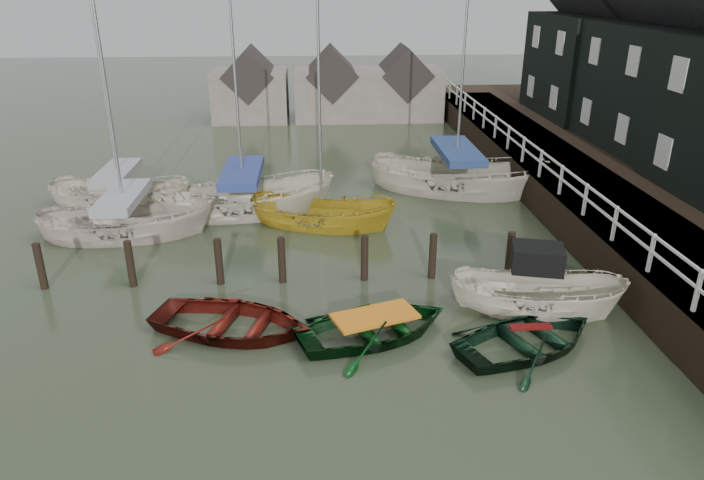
{
  "coord_description": "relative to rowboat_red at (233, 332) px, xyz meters",
  "views": [
    {
      "loc": [
        -0.2,
        -13.55,
        8.25
      ],
      "look_at": [
        0.81,
        2.71,
        1.4
      ],
      "focal_mm": 32.0,
      "sensor_mm": 36.0,
      "label": 1
    }
  ],
  "objects": [
    {
      "name": "mooring_pilings",
      "position": [
        1.24,
        2.75,
        0.5
      ],
      "size": [
        13.72,
        0.22,
        1.8
      ],
      "color": "black",
      "rests_on": "ground"
    },
    {
      "name": "ground",
      "position": [
        2.35,
        -0.25,
        0.0
      ],
      "size": [
        120.0,
        120.0,
        0.0
      ],
      "primitive_type": "plane",
      "color": "#2E3723",
      "rests_on": "ground"
    },
    {
      "name": "motorboat",
      "position": [
        7.89,
        0.53,
        0.09
      ],
      "size": [
        4.81,
        2.78,
        2.7
      ],
      "rotation": [
        0.0,
        0.0,
        1.32
      ],
      "color": "silver",
      "rests_on": "ground"
    },
    {
      "name": "sailboat_e",
      "position": [
        -5.38,
        9.74,
        0.07
      ],
      "size": [
        6.12,
        3.36,
        10.58
      ],
      "rotation": [
        0.0,
        0.0,
        1.36
      ],
      "color": "beige",
      "rests_on": "ground"
    },
    {
      "name": "sailboat_a",
      "position": [
        -4.33,
        6.67,
        0.07
      ],
      "size": [
        6.11,
        2.64,
        11.17
      ],
      "rotation": [
        0.0,
        0.0,
        1.64
      ],
      "color": "beige",
      "rests_on": "ground"
    },
    {
      "name": "sailboat_c",
      "position": [
        2.38,
        7.3,
        0.02
      ],
      "size": [
        5.81,
        3.7,
        10.1
      ],
      "rotation": [
        0.0,
        0.0,
        1.24
      ],
      "color": "gold",
      "rests_on": "ground"
    },
    {
      "name": "far_sheds",
      "position": [
        3.18,
        25.75,
        1.86
      ],
      "size": [
        14.0,
        4.08,
        4.39
      ],
      "color": "#665B51",
      "rests_on": "ground"
    },
    {
      "name": "sailboat_d",
      "position": [
        7.99,
        10.78,
        0.06
      ],
      "size": [
        7.98,
        5.33,
        13.67
      ],
      "rotation": [
        0.0,
        0.0,
        1.2
      ],
      "color": "beige",
      "rests_on": "ground"
    },
    {
      "name": "rowboat_green",
      "position": [
        3.55,
        -0.41,
        0.0
      ],
      "size": [
        4.68,
        3.99,
        0.82
      ],
      "primitive_type": "imported",
      "rotation": [
        0.0,
        0.0,
        1.91
      ],
      "color": "black",
      "rests_on": "ground"
    },
    {
      "name": "sailboat_b",
      "position": [
        -0.52,
        8.71,
        0.06
      ],
      "size": [
        7.04,
        3.18,
        11.02
      ],
      "rotation": [
        0.0,
        0.0,
        1.66
      ],
      "color": "beige",
      "rests_on": "ground"
    },
    {
      "name": "pier",
      "position": [
        11.83,
        9.75,
        0.71
      ],
      "size": [
        3.04,
        32.0,
        2.7
      ],
      "color": "black",
      "rests_on": "ground"
    },
    {
      "name": "land_strip",
      "position": [
        17.35,
        9.75,
        0.0
      ],
      "size": [
        14.0,
        38.0,
        1.5
      ],
      "primitive_type": "cube",
      "color": "black",
      "rests_on": "ground"
    },
    {
      "name": "rowboat_dkgreen",
      "position": [
        7.19,
        -1.19,
        0.0
      ],
      "size": [
        4.58,
        4.0,
        0.79
      ],
      "primitive_type": "imported",
      "rotation": [
        0.0,
        0.0,
        1.97
      ],
      "color": "black",
      "rests_on": "ground"
    },
    {
      "name": "rowboat_red",
      "position": [
        0.0,
        0.0,
        0.0
      ],
      "size": [
        4.83,
        4.07,
        0.86
      ],
      "primitive_type": "imported",
      "rotation": [
        0.0,
        0.0,
        1.26
      ],
      "color": "#4E110B",
      "rests_on": "ground"
    }
  ]
}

